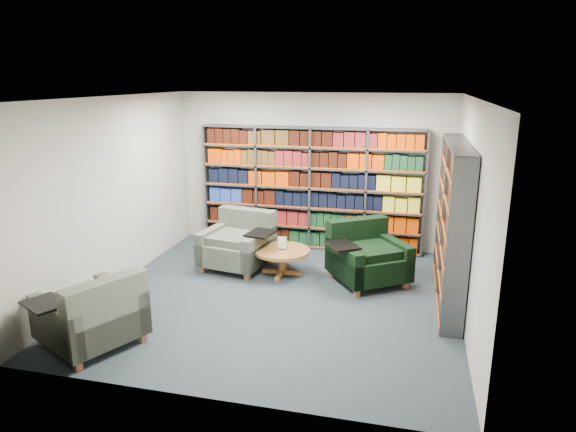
% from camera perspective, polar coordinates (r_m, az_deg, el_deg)
% --- Properties ---
extents(room_shell, '(5.02, 5.02, 2.82)m').
position_cam_1_polar(room_shell, '(7.02, -1.16, 1.51)').
color(room_shell, '#1D262E').
rests_on(room_shell, ground).
extents(bookshelf_back, '(4.00, 0.28, 2.20)m').
position_cam_1_polar(bookshelf_back, '(9.31, 2.55, 3.01)').
color(bookshelf_back, '#47494F').
rests_on(bookshelf_back, ground).
extents(bookshelf_right, '(0.28, 2.50, 2.20)m').
position_cam_1_polar(bookshelf_right, '(7.47, 17.72, -0.76)').
color(bookshelf_right, '#47494F').
rests_on(bookshelf_right, ground).
extents(chair_teal_left, '(1.27, 1.16, 0.91)m').
position_cam_1_polar(chair_teal_left, '(8.57, -5.39, -3.17)').
color(chair_teal_left, '#0A1E33').
rests_on(chair_teal_left, ground).
extents(chair_green_right, '(1.40, 1.40, 0.92)m').
position_cam_1_polar(chair_green_right, '(8.03, 8.57, -4.57)').
color(chair_green_right, black).
rests_on(chair_green_right, ground).
extents(chair_teal_front, '(1.33, 1.34, 0.90)m').
position_cam_1_polar(chair_teal_front, '(6.46, -20.70, -10.49)').
color(chair_teal_front, '#0A1E33').
rests_on(chair_teal_front, ground).
extents(coffee_table, '(0.89, 0.89, 0.63)m').
position_cam_1_polar(coffee_table, '(8.16, -0.66, -4.31)').
color(coffee_table, olive).
rests_on(coffee_table, ground).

